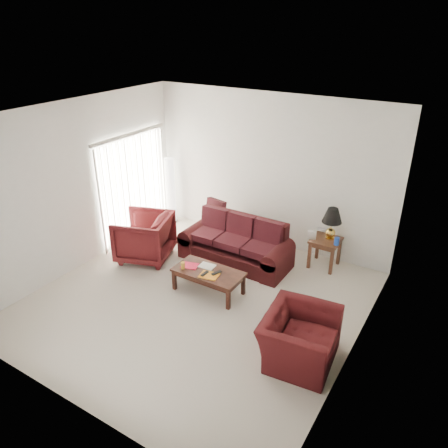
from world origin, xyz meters
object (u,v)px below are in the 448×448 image
at_px(armchair_left, 144,237).
at_px(end_table, 324,253).
at_px(sofa, 235,242).
at_px(coffee_table, 208,281).
at_px(armchair_right, 299,338).
at_px(floor_lamp, 170,191).

bearing_deg(armchair_left, end_table, 97.11).
relative_size(sofa, end_table, 3.71).
distance_m(armchair_left, coffee_table, 1.71).
bearing_deg(armchair_left, sofa, 97.08).
relative_size(sofa, armchair_left, 2.12).
bearing_deg(armchair_left, armchair_right, 54.91).
bearing_deg(coffee_table, sofa, 89.26).
height_order(floor_lamp, coffee_table, floor_lamp).
xyz_separation_m(armchair_left, coffee_table, (1.66, -0.32, -0.24)).
relative_size(end_table, armchair_right, 0.53).
xyz_separation_m(end_table, coffee_table, (-1.36, -1.82, -0.08)).
bearing_deg(floor_lamp, armchair_right, -31.74).
xyz_separation_m(end_table, armchair_right, (0.55, -2.51, 0.06)).
relative_size(end_table, floor_lamp, 0.37).
distance_m(armchair_left, armchair_right, 3.71).
bearing_deg(sofa, armchair_left, -151.40).
distance_m(sofa, armchair_left, 1.72).
distance_m(sofa, coffee_table, 1.12).
bearing_deg(end_table, armchair_left, -153.60).
xyz_separation_m(sofa, end_table, (1.47, 0.73, -0.14)).
xyz_separation_m(end_table, armchair_left, (-3.02, -1.50, 0.16)).
bearing_deg(sofa, end_table, 28.67).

